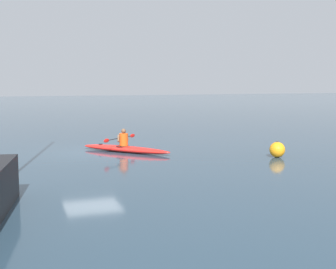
# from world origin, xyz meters

# --- Properties ---
(ground_plane) EXTENTS (160.00, 160.00, 0.00)m
(ground_plane) POSITION_xyz_m (0.00, 0.00, 0.00)
(ground_plane) COLOR #233847
(kayak) EXTENTS (3.58, 3.83, 0.28)m
(kayak) POSITION_xyz_m (-1.46, 0.38, 0.14)
(kayak) COLOR red
(kayak) RESTS_ON ground
(kayaker) EXTENTS (1.85, 1.70, 0.78)m
(kayaker) POSITION_xyz_m (-1.40, 0.30, 0.61)
(kayaker) COLOR #E04C14
(kayaker) RESTS_ON kayak
(mooring_buoy_red_near) EXTENTS (0.65, 0.65, 0.69)m
(mooring_buoy_red_near) POSITION_xyz_m (-7.15, 3.87, 0.33)
(mooring_buoy_red_near) COLOR orange
(mooring_buoy_red_near) RESTS_ON ground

